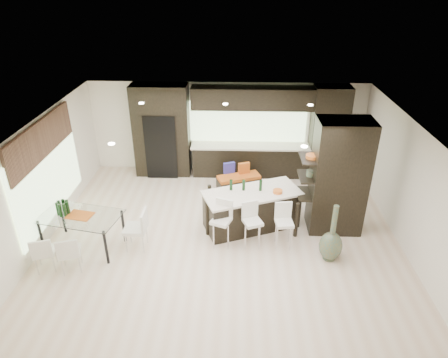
{
  "coord_description": "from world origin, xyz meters",
  "views": [
    {
      "loc": [
        0.29,
        -7.66,
        5.49
      ],
      "look_at": [
        0.0,
        0.6,
        1.15
      ],
      "focal_mm": 32.0,
      "sensor_mm": 36.0,
      "label": 1
    }
  ],
  "objects_px": {
    "stool_left": "(221,228)",
    "chair_end": "(136,231)",
    "dining_table": "(83,231)",
    "stool_right": "(283,230)",
    "chair_far": "(45,254)",
    "kitchen_island": "(251,209)",
    "bench": "(239,183)",
    "stool_mid": "(252,229)",
    "floor_vase": "(332,233)",
    "chair_near": "(70,254)"
  },
  "relations": [
    {
      "from": "stool_right",
      "to": "bench",
      "type": "height_order",
      "value": "stool_right"
    },
    {
      "from": "kitchen_island",
      "to": "chair_near",
      "type": "bearing_deg",
      "value": -176.72
    },
    {
      "from": "bench",
      "to": "dining_table",
      "type": "distance_m",
      "value": 4.35
    },
    {
      "from": "bench",
      "to": "floor_vase",
      "type": "bearing_deg",
      "value": -76.7
    },
    {
      "from": "stool_left",
      "to": "dining_table",
      "type": "relative_size",
      "value": 0.52
    },
    {
      "from": "chair_near",
      "to": "chair_far",
      "type": "bearing_deg",
      "value": 161.87
    },
    {
      "from": "stool_left",
      "to": "dining_table",
      "type": "bearing_deg",
      "value": -155.39
    },
    {
      "from": "kitchen_island",
      "to": "floor_vase",
      "type": "bearing_deg",
      "value": -57.12
    },
    {
      "from": "stool_left",
      "to": "stool_right",
      "type": "distance_m",
      "value": 1.37
    },
    {
      "from": "dining_table",
      "to": "chair_near",
      "type": "xyz_separation_m",
      "value": [
        0.0,
        -0.77,
        -0.02
      ]
    },
    {
      "from": "stool_right",
      "to": "floor_vase",
      "type": "bearing_deg",
      "value": -29.61
    },
    {
      "from": "bench",
      "to": "floor_vase",
      "type": "height_order",
      "value": "floor_vase"
    },
    {
      "from": "bench",
      "to": "kitchen_island",
      "type": "bearing_deg",
      "value": -100.51
    },
    {
      "from": "floor_vase",
      "to": "dining_table",
      "type": "relative_size",
      "value": 0.78
    },
    {
      "from": "kitchen_island",
      "to": "chair_end",
      "type": "bearing_deg",
      "value": 178.85
    },
    {
      "from": "floor_vase",
      "to": "stool_left",
      "type": "bearing_deg",
      "value": 170.24
    },
    {
      "from": "stool_right",
      "to": "floor_vase",
      "type": "distance_m",
      "value": 1.07
    },
    {
      "from": "stool_right",
      "to": "chair_end",
      "type": "bearing_deg",
      "value": 176.75
    },
    {
      "from": "chair_near",
      "to": "chair_far",
      "type": "distance_m",
      "value": 0.53
    },
    {
      "from": "dining_table",
      "to": "stool_left",
      "type": "bearing_deg",
      "value": 15.04
    },
    {
      "from": "stool_left",
      "to": "bench",
      "type": "relative_size",
      "value": 0.75
    },
    {
      "from": "stool_right",
      "to": "chair_end",
      "type": "distance_m",
      "value": 3.24
    },
    {
      "from": "bench",
      "to": "floor_vase",
      "type": "relative_size",
      "value": 0.9
    },
    {
      "from": "stool_mid",
      "to": "dining_table",
      "type": "xyz_separation_m",
      "value": [
        -3.71,
        -0.18,
        -0.02
      ]
    },
    {
      "from": "dining_table",
      "to": "chair_far",
      "type": "relative_size",
      "value": 2.23
    },
    {
      "from": "stool_mid",
      "to": "chair_far",
      "type": "relative_size",
      "value": 1.12
    },
    {
      "from": "stool_mid",
      "to": "stool_right",
      "type": "xyz_separation_m",
      "value": [
        0.69,
        0.0,
        -0.0
      ]
    },
    {
      "from": "dining_table",
      "to": "chair_far",
      "type": "height_order",
      "value": "dining_table"
    },
    {
      "from": "chair_far",
      "to": "chair_end",
      "type": "bearing_deg",
      "value": 6.95
    },
    {
      "from": "bench",
      "to": "dining_table",
      "type": "bearing_deg",
      "value": -161.88
    },
    {
      "from": "chair_far",
      "to": "stool_right",
      "type": "bearing_deg",
      "value": -6.48
    },
    {
      "from": "stool_right",
      "to": "chair_near",
      "type": "distance_m",
      "value": 4.5
    },
    {
      "from": "stool_left",
      "to": "chair_end",
      "type": "relative_size",
      "value": 1.01
    },
    {
      "from": "bench",
      "to": "chair_near",
      "type": "distance_m",
      "value": 4.87
    },
    {
      "from": "chair_end",
      "to": "stool_left",
      "type": "bearing_deg",
      "value": -84.42
    },
    {
      "from": "stool_left",
      "to": "floor_vase",
      "type": "distance_m",
      "value": 2.37
    },
    {
      "from": "stool_right",
      "to": "chair_far",
      "type": "relative_size",
      "value": 1.11
    },
    {
      "from": "stool_right",
      "to": "kitchen_island",
      "type": "bearing_deg",
      "value": 125.44
    },
    {
      "from": "kitchen_island",
      "to": "dining_table",
      "type": "xyz_separation_m",
      "value": [
        -3.71,
        -0.94,
        -0.06
      ]
    },
    {
      "from": "chair_near",
      "to": "dining_table",
      "type": "bearing_deg",
      "value": 72.56
    },
    {
      "from": "stool_mid",
      "to": "bench",
      "type": "xyz_separation_m",
      "value": [
        -0.3,
        2.52,
        -0.2
      ]
    },
    {
      "from": "bench",
      "to": "chair_near",
      "type": "xyz_separation_m",
      "value": [
        -3.41,
        -3.47,
        0.16
      ]
    },
    {
      "from": "stool_mid",
      "to": "dining_table",
      "type": "distance_m",
      "value": 3.72
    },
    {
      "from": "stool_right",
      "to": "dining_table",
      "type": "height_order",
      "value": "stool_right"
    },
    {
      "from": "stool_left",
      "to": "floor_vase",
      "type": "xyz_separation_m",
      "value": [
        2.33,
        -0.4,
        0.22
      ]
    },
    {
      "from": "dining_table",
      "to": "chair_far",
      "type": "xyz_separation_m",
      "value": [
        -0.53,
        -0.76,
        -0.03
      ]
    },
    {
      "from": "stool_mid",
      "to": "bench",
      "type": "bearing_deg",
      "value": 75.12
    },
    {
      "from": "chair_near",
      "to": "floor_vase",
      "type": "bearing_deg",
      "value": -11.73
    },
    {
      "from": "stool_right",
      "to": "bench",
      "type": "xyz_separation_m",
      "value": [
        -0.99,
        2.52,
        -0.19
      ]
    },
    {
      "from": "chair_end",
      "to": "kitchen_island",
      "type": "bearing_deg",
      "value": -69.23
    }
  ]
}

